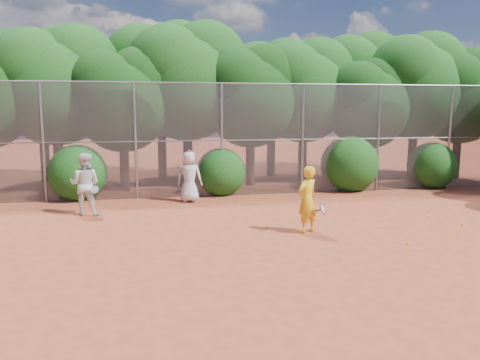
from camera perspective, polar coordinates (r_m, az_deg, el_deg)
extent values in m
plane|color=#9B3C23|center=(11.45, 7.31, -7.18)|extent=(80.00, 80.00, 0.00)
cylinder|color=gray|center=(16.88, -22.88, 4.22)|extent=(0.09, 0.09, 4.00)
cylinder|color=gray|center=(16.51, -12.62, 4.60)|extent=(0.09, 0.09, 4.00)
cylinder|color=gray|center=(16.68, -2.24, 4.85)|extent=(0.09, 0.09, 4.00)
cylinder|color=gray|center=(17.38, 7.63, 4.93)|extent=(0.09, 0.09, 4.00)
cylinder|color=gray|center=(18.54, 16.50, 4.88)|extent=(0.09, 0.09, 4.00)
cylinder|color=gray|center=(20.08, 24.17, 4.74)|extent=(0.09, 0.09, 4.00)
cylinder|color=gray|center=(16.84, 1.16, 11.69)|extent=(20.00, 0.05, 0.05)
cylinder|color=gray|center=(16.86, 1.14, 4.89)|extent=(20.00, 0.04, 0.04)
cube|color=slate|center=(16.86, 1.14, 4.89)|extent=(20.00, 0.02, 4.00)
sphere|color=black|center=(19.62, -26.91, 11.74)|extent=(3.05, 3.05, 3.05)
cylinder|color=black|center=(19.38, -21.22, 2.60)|extent=(0.38, 0.38, 2.52)
sphere|color=#114411|center=(19.30, -21.63, 9.91)|extent=(4.03, 4.03, 4.03)
sphere|color=#114411|center=(19.63, -19.20, 12.96)|extent=(3.23, 3.23, 3.23)
sphere|color=#114411|center=(19.19, -24.05, 12.19)|extent=(3.02, 3.02, 3.02)
cylinder|color=black|center=(18.41, -13.91, 2.10)|extent=(0.36, 0.36, 2.17)
sphere|color=black|center=(18.29, -14.16, 8.73)|extent=(3.47, 3.47, 3.47)
sphere|color=black|center=(18.64, -12.02, 11.46)|extent=(2.78, 2.78, 2.78)
sphere|color=black|center=(18.10, -16.24, 10.85)|extent=(2.60, 2.60, 2.60)
cylinder|color=black|center=(19.40, -6.38, 3.35)|extent=(0.39, 0.39, 2.66)
sphere|color=#114411|center=(19.34, -6.51, 11.07)|extent=(4.26, 4.26, 4.26)
sphere|color=#114411|center=(19.91, -4.14, 14.10)|extent=(3.40, 3.40, 3.40)
sphere|color=#114411|center=(19.03, -8.78, 13.63)|extent=(3.19, 3.19, 3.19)
cylinder|color=black|center=(19.18, 1.25, 2.76)|extent=(0.37, 0.37, 2.27)
sphere|color=black|center=(19.08, 1.27, 9.44)|extent=(3.64, 3.64, 3.64)
sphere|color=black|center=(19.63, 3.18, 12.07)|extent=(2.91, 2.91, 2.91)
sphere|color=black|center=(18.71, -0.50, 11.69)|extent=(2.73, 2.73, 2.73)
cylinder|color=black|center=(20.59, 7.62, 3.34)|extent=(0.38, 0.38, 2.45)
sphere|color=#114411|center=(20.51, 7.76, 10.03)|extent=(3.92, 3.92, 3.92)
sphere|color=#114411|center=(21.18, 9.53, 12.60)|extent=(3.14, 3.14, 3.14)
sphere|color=#114411|center=(20.06, 6.17, 12.34)|extent=(2.94, 2.94, 2.94)
cylinder|color=black|center=(20.62, 15.10, 2.64)|extent=(0.36, 0.36, 2.10)
sphere|color=black|center=(20.52, 15.33, 8.36)|extent=(3.36, 3.36, 3.36)
sphere|color=black|center=(21.13, 16.69, 10.59)|extent=(2.69, 2.69, 2.69)
sphere|color=black|center=(20.05, 14.19, 10.33)|extent=(2.52, 2.52, 2.52)
cylinder|color=black|center=(22.31, 20.26, 3.47)|extent=(0.39, 0.39, 2.59)
sphere|color=#114411|center=(22.25, 20.61, 9.99)|extent=(4.14, 4.14, 4.14)
sphere|color=#114411|center=(23.09, 22.01, 12.42)|extent=(3.32, 3.32, 3.32)
sphere|color=#114411|center=(21.66, 19.48, 12.30)|extent=(3.11, 3.11, 3.11)
cylinder|color=black|center=(23.17, 24.88, 3.03)|extent=(0.37, 0.37, 2.31)
sphere|color=black|center=(23.09, 25.24, 8.62)|extent=(3.70, 3.70, 3.70)
sphere|color=black|center=(23.85, 26.33, 10.75)|extent=(2.96, 2.96, 2.96)
sphere|color=black|center=(22.51, 24.43, 10.58)|extent=(2.77, 2.77, 2.77)
cylinder|color=black|center=(21.82, -22.73, 3.27)|extent=(0.39, 0.39, 2.62)
sphere|color=#114411|center=(21.76, -23.13, 10.03)|extent=(4.20, 4.20, 4.20)
sphere|color=#114411|center=(22.07, -20.88, 12.86)|extent=(3.36, 3.36, 3.36)
sphere|color=#114411|center=(21.67, -25.39, 12.13)|extent=(3.15, 3.15, 3.15)
cylinder|color=black|center=(21.54, -9.49, 4.00)|extent=(0.40, 0.40, 2.80)
sphere|color=#114411|center=(21.49, -9.67, 11.31)|extent=(4.48, 4.48, 4.48)
sphere|color=#114411|center=(22.06, -7.37, 14.21)|extent=(3.58, 3.58, 3.58)
sphere|color=#114411|center=(21.22, -11.90, 13.71)|extent=(3.36, 3.36, 3.36)
cylinder|color=black|center=(21.84, 3.81, 3.79)|extent=(0.38, 0.38, 2.52)
sphere|color=#114411|center=(21.77, 3.87, 10.28)|extent=(4.03, 4.03, 4.03)
sphere|color=#114411|center=(22.42, 5.68, 12.79)|extent=(3.23, 3.23, 3.23)
sphere|color=#114411|center=(21.34, 2.22, 12.50)|extent=(3.02, 3.02, 3.02)
cylinder|color=black|center=(23.90, 13.98, 4.23)|extent=(0.40, 0.40, 2.73)
sphere|color=#114411|center=(23.86, 14.21, 10.65)|extent=(4.37, 4.37, 4.37)
sphere|color=#114411|center=(24.69, 15.76, 13.05)|extent=(3.49, 3.49, 3.49)
sphere|color=#114411|center=(23.30, 12.89, 12.90)|extent=(3.28, 3.28, 3.28)
sphere|color=#114411|center=(17.09, -19.20, 1.09)|extent=(2.00, 2.00, 2.00)
sphere|color=#114411|center=(17.09, -2.36, 1.23)|extent=(1.80, 1.80, 1.80)
sphere|color=#114411|center=(18.45, 13.19, 2.19)|extent=(2.20, 2.20, 2.20)
sphere|color=#114411|center=(20.14, 22.33, 1.86)|extent=(1.90, 1.90, 1.90)
imported|color=yellow|center=(11.86, 8.16, -2.39)|extent=(0.74, 0.67, 1.71)
torus|color=black|center=(11.84, 10.06, -3.47)|extent=(0.30, 0.32, 0.29)
cylinder|color=black|center=(11.92, 9.13, -3.78)|extent=(0.23, 0.20, 0.14)
imported|color=silver|center=(15.77, -6.18, 0.41)|extent=(0.96, 0.76, 1.72)
ellipsoid|color=#AE1825|center=(15.67, -6.23, 3.39)|extent=(0.22, 0.22, 0.13)
sphere|color=#C0D727|center=(15.60, -5.02, 0.30)|extent=(0.07, 0.07, 0.07)
imported|color=silver|center=(14.50, -18.38, -0.47)|extent=(1.02, 0.87, 1.84)
torus|color=black|center=(14.18, -17.32, -1.11)|extent=(0.34, 0.26, 0.26)
cylinder|color=black|center=(14.37, -17.06, -1.49)|extent=(0.09, 0.25, 0.19)
sphere|color=#C0D727|center=(13.71, 8.20, -4.39)|extent=(0.07, 0.07, 0.07)
sphere|color=#C0D727|center=(14.61, 21.93, -4.13)|extent=(0.07, 0.07, 0.07)
sphere|color=#C0D727|center=(11.56, 19.77, -7.29)|extent=(0.07, 0.07, 0.07)
sphere|color=#C0D727|center=(13.98, 25.44, -4.91)|extent=(0.07, 0.07, 0.07)
sphere|color=#C0D727|center=(12.31, 3.25, -5.82)|extent=(0.07, 0.07, 0.07)
sphere|color=#C0D727|center=(17.24, 14.45, -1.89)|extent=(0.07, 0.07, 0.07)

